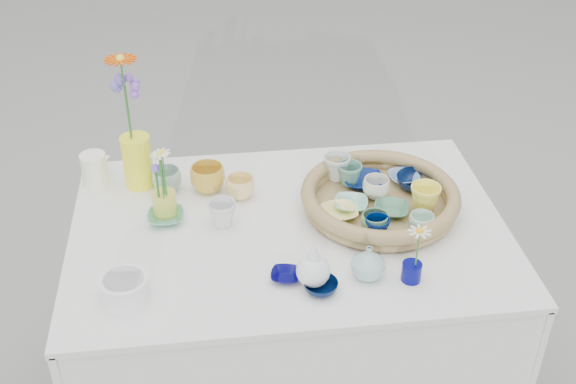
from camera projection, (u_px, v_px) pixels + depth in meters
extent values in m
imported|color=#00175D|center=(363.00, 181.00, 2.24)|extent=(0.14, 0.14, 0.03)
imported|color=#041336|center=(416.00, 182.00, 2.23)|extent=(0.13, 0.13, 0.04)
imported|color=#FFEF53|center=(425.00, 198.00, 2.11)|extent=(0.09, 0.09, 0.08)
imported|color=#427858|center=(391.00, 210.00, 2.11)|extent=(0.13, 0.13, 0.03)
imported|color=#5E9867|center=(375.00, 224.00, 2.02)|extent=(0.10, 0.10, 0.06)
imported|color=#8ACBB6|center=(351.00, 204.00, 2.14)|extent=(0.12, 0.12, 0.02)
imported|color=silver|center=(337.00, 167.00, 2.26)|extent=(0.09, 0.09, 0.08)
imported|color=silver|center=(376.00, 188.00, 2.17)|extent=(0.10, 0.10, 0.07)
imported|color=#7BA7DC|center=(404.00, 177.00, 2.26)|extent=(0.10, 0.10, 0.02)
imported|color=#00113F|center=(377.00, 228.00, 2.00)|extent=(0.07, 0.07, 0.07)
imported|color=#FFEA7F|center=(339.00, 213.00, 2.10)|extent=(0.12, 0.12, 0.03)
imported|color=#ADDBC4|center=(421.00, 224.00, 2.03)|extent=(0.09, 0.09, 0.06)
imported|color=slate|center=(349.00, 175.00, 2.23)|extent=(0.09, 0.09, 0.07)
imported|color=gold|center=(208.00, 178.00, 2.23)|extent=(0.12, 0.12, 0.09)
imported|color=#F8D881|center=(240.00, 187.00, 2.20)|extent=(0.10, 0.10, 0.07)
imported|color=#56A17C|center=(166.00, 217.00, 2.11)|extent=(0.11, 0.11, 0.03)
imported|color=silver|center=(222.00, 214.00, 2.08)|extent=(0.09, 0.09, 0.08)
imported|color=#05034B|center=(286.00, 276.00, 1.90)|extent=(0.10, 0.10, 0.02)
imported|color=#8FB3A2|center=(167.00, 180.00, 2.24)|extent=(0.12, 0.12, 0.07)
imported|color=#031132|center=(321.00, 286.00, 1.86)|extent=(0.11, 0.11, 0.03)
imported|color=#8FBCB4|center=(368.00, 262.00, 1.89)|extent=(0.10, 0.10, 0.10)
cylinder|color=#040562|center=(411.00, 272.00, 1.89)|extent=(0.06, 0.06, 0.05)
cylinder|color=#FEFB27|center=(138.00, 161.00, 2.23)|extent=(0.11, 0.11, 0.17)
cylinder|color=#CFCF46|center=(164.00, 204.00, 2.13)|extent=(0.09, 0.09, 0.08)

